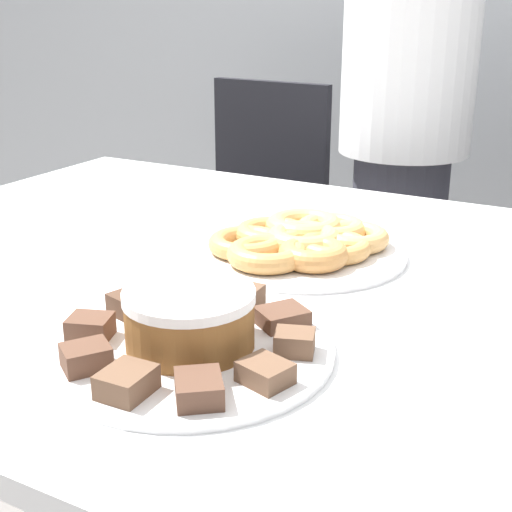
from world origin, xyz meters
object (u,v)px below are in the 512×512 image
person_standing (404,133)px  plate_donuts (303,252)px  plate_cake (191,349)px  frosted_cake (190,318)px  office_chair_left (245,244)px

person_standing → plate_donuts: person_standing is taller
plate_cake → person_standing: bearing=95.2°
plate_donuts → frosted_cake: frosted_cake is taller
plate_cake → plate_donuts: bearing=94.1°
person_standing → plate_cake: 1.14m
person_standing → office_chair_left: (-0.48, 0.04, -0.39)m
plate_cake → office_chair_left: bearing=116.6°
person_standing → frosted_cake: person_standing is taller
person_standing → frosted_cake: (0.10, -1.13, -0.03)m
plate_cake → plate_donuts: (-0.03, 0.37, 0.00)m
person_standing → frosted_cake: size_ratio=10.18×
plate_donuts → plate_cake: bearing=-85.9°
person_standing → frosted_cake: 1.14m
office_chair_left → plate_donuts: bearing=-51.4°
plate_cake → plate_donuts: size_ratio=1.02×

